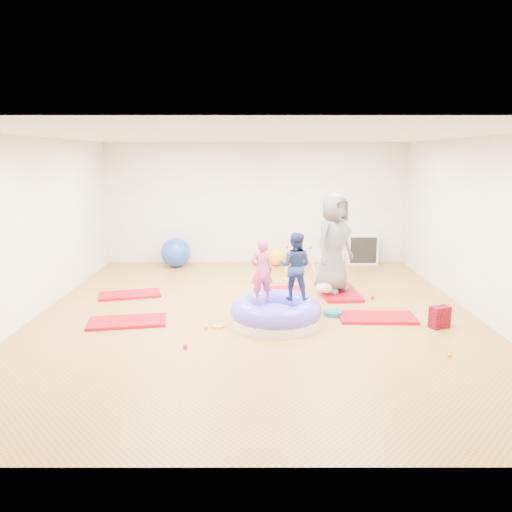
{
  "coord_description": "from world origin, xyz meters",
  "views": [
    {
      "loc": [
        -0.01,
        -7.67,
        2.53
      ],
      "look_at": [
        0.0,
        0.3,
        0.9
      ],
      "focal_mm": 35.0,
      "sensor_mm": 36.0,
      "label": 1
    }
  ],
  "objects": [
    {
      "name": "yellow_toy",
      "position": [
        -0.57,
        -0.6,
        0.02
      ],
      "size": [
        0.2,
        0.2,
        0.03
      ],
      "primitive_type": "cylinder",
      "color": "yellow",
      "rests_on": "ground"
    },
    {
      "name": "room",
      "position": [
        0.0,
        0.0,
        1.4
      ],
      "size": [
        7.01,
        8.01,
        2.81
      ],
      "color": "#BB7E38",
      "rests_on": "ground"
    },
    {
      "name": "cube_shelf",
      "position": [
        2.49,
        3.79,
        0.35
      ],
      "size": [
        0.71,
        0.35,
        0.71
      ],
      "color": "silver",
      "rests_on": "ground"
    },
    {
      "name": "gym_mat_rear_right",
      "position": [
        1.53,
        1.27,
        0.03
      ],
      "size": [
        0.74,
        1.36,
        0.06
      ],
      "primitive_type": "cube",
      "rotation": [
        0.0,
        0.0,
        1.63
      ],
      "color": "#A90020",
      "rests_on": "ground"
    },
    {
      "name": "adult_caregiver",
      "position": [
        1.41,
        1.23,
        0.95
      ],
      "size": [
        1.03,
        1.02,
        1.79
      ],
      "primitive_type": "imported",
      "rotation": [
        0.0,
        0.0,
        0.77
      ],
      "color": "#5D5D5D",
      "rests_on": "gym_mat_rear_right"
    },
    {
      "name": "gym_mat_right",
      "position": [
        1.89,
        -0.22,
        0.02
      ],
      "size": [
        1.19,
        0.62,
        0.05
      ],
      "primitive_type": "cube",
      "rotation": [
        0.0,
        0.0,
        -0.03
      ],
      "color": "#A90020",
      "rests_on": "ground"
    },
    {
      "name": "gym_mat_front_left",
      "position": [
        -1.97,
        -0.42,
        0.02
      ],
      "size": [
        1.24,
        0.77,
        0.05
      ],
      "primitive_type": "cube",
      "rotation": [
        0.0,
        0.0,
        0.17
      ],
      "color": "#A90020",
      "rests_on": "ground"
    },
    {
      "name": "ball_pit_balls",
      "position": [
        0.53,
        0.18,
        0.03
      ],
      "size": [
        3.47,
        3.94,
        0.06
      ],
      "color": "yellow",
      "rests_on": "ground"
    },
    {
      "name": "gym_mat_mid_left",
      "position": [
        -2.3,
        1.08,
        0.02
      ],
      "size": [
        1.19,
        0.8,
        0.05
      ],
      "primitive_type": "cube",
      "rotation": [
        0.0,
        0.0,
        0.26
      ],
      "color": "#A90020",
      "rests_on": "ground"
    },
    {
      "name": "infant",
      "position": [
        1.27,
        1.03,
        0.17
      ],
      "size": [
        0.37,
        0.37,
        0.22
      ],
      "color": "#C9E8FF",
      "rests_on": "gym_mat_rear_right"
    },
    {
      "name": "backpack",
      "position": [
        2.72,
        -0.62,
        0.16
      ],
      "size": [
        0.33,
        0.27,
        0.33
      ],
      "primitive_type": "cube",
      "rotation": [
        0.0,
        0.0,
        0.41
      ],
      "color": "#B5021C",
      "rests_on": "ground"
    },
    {
      "name": "exercise_ball_blue",
      "position": [
        -1.83,
        3.47,
        0.34
      ],
      "size": [
        0.67,
        0.67,
        0.67
      ],
      "primitive_type": "sphere",
      "color": "blue",
      "rests_on": "ground"
    },
    {
      "name": "balance_disc",
      "position": [
        1.23,
        -0.03,
        0.04
      ],
      "size": [
        0.32,
        0.32,
        0.07
      ],
      "primitive_type": "cylinder",
      "color": "#156C7E",
      "rests_on": "ground"
    },
    {
      "name": "inflatable_cushion",
      "position": [
        0.3,
        -0.44,
        0.17
      ],
      "size": [
        1.38,
        1.38,
        0.44
      ],
      "rotation": [
        0.0,
        0.0,
        0.08
      ],
      "color": "white",
      "rests_on": "ground"
    },
    {
      "name": "exercise_ball_orange",
      "position": [
        0.47,
        3.6,
        0.21
      ],
      "size": [
        0.42,
        0.42,
        0.42
      ],
      "primitive_type": "sphere",
      "color": "yellow",
      "rests_on": "ground"
    },
    {
      "name": "child_navy",
      "position": [
        0.59,
        -0.33,
        0.92
      ],
      "size": [
        0.59,
        0.52,
        1.04
      ],
      "primitive_type": "imported",
      "rotation": [
        0.0,
        0.0,
        2.86
      ],
      "color": "navy",
      "rests_on": "inflatable_cushion"
    },
    {
      "name": "infant_play_gym",
      "position": [
        0.96,
        3.16,
        0.35
      ],
      "size": [
        0.68,
        0.64,
        0.52
      ],
      "rotation": [
        0.0,
        0.0,
        -0.35
      ],
      "color": "silver",
      "rests_on": "ground"
    },
    {
      "name": "gym_mat_center_back",
      "position": [
        0.62,
        1.03,
        0.02
      ],
      "size": [
        0.65,
        1.21,
        0.05
      ],
      "primitive_type": "cube",
      "rotation": [
        0.0,
        0.0,
        1.62
      ],
      "color": "#A90020",
      "rests_on": "ground"
    },
    {
      "name": "child_pink",
      "position": [
        0.08,
        -0.47,
        0.88
      ],
      "size": [
        0.39,
        0.3,
        0.95
      ],
      "primitive_type": "imported",
      "rotation": [
        0.0,
        0.0,
        3.38
      ],
      "color": "#C94168",
      "rests_on": "inflatable_cushion"
    }
  ]
}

